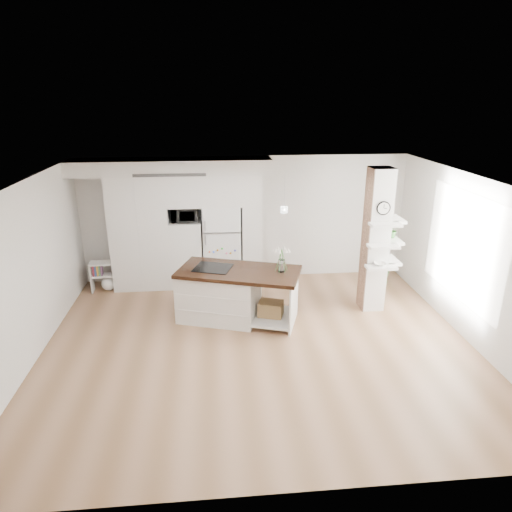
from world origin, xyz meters
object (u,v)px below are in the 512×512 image
Objects in this scene: bookshelf at (106,278)px; floor_plant_a at (381,291)px; kitchen_island at (226,293)px; refrigerator at (222,245)px.

bookshelf is 5.67m from floor_plant_a.
kitchen_island is 5.13× the size of floor_plant_a.
bookshelf is 1.38× the size of floor_plant_a.
refrigerator is 2.53m from bookshelf.
refrigerator reaches higher than floor_plant_a.
refrigerator is at bearing -0.15° from bookshelf.
kitchen_island is (0.02, -1.67, -0.38)m from refrigerator.
kitchen_island is 3.72× the size of bookshelf.
bookshelf reaches higher than floor_plant_a.
bookshelf is at bearing 167.17° from kitchen_island.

